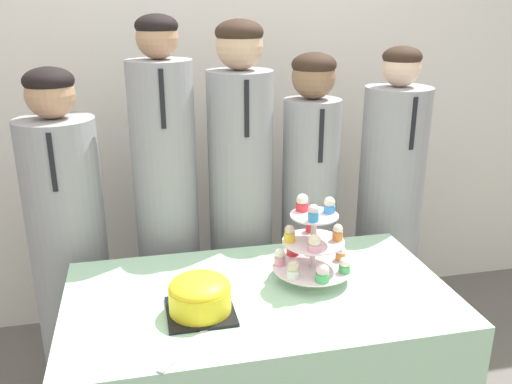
{
  "coord_description": "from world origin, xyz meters",
  "views": [
    {
      "loc": [
        -0.36,
        -1.21,
        1.64
      ],
      "look_at": [
        -0.0,
        0.4,
        1.07
      ],
      "focal_mm": 38.0,
      "sensor_mm": 36.0,
      "label": 1
    }
  ],
  "objects_px": {
    "cupcake_stand": "(312,245)",
    "student_0": "(70,251)",
    "student_1": "(168,221)",
    "student_2": "(241,215)",
    "cake_knife": "(181,353)",
    "student_3": "(309,221)",
    "round_cake": "(200,295)",
    "student_4": "(388,218)"
  },
  "relations": [
    {
      "from": "cupcake_stand",
      "to": "student_0",
      "type": "relative_size",
      "value": 0.21
    },
    {
      "from": "student_1",
      "to": "student_2",
      "type": "height_order",
      "value": "student_1"
    },
    {
      "from": "cake_knife",
      "to": "cupcake_stand",
      "type": "xyz_separation_m",
      "value": [
        0.49,
        0.34,
        0.13
      ]
    },
    {
      "from": "cupcake_stand",
      "to": "student_3",
      "type": "height_order",
      "value": "student_3"
    },
    {
      "from": "cake_knife",
      "to": "student_2",
      "type": "bearing_deg",
      "value": 18.28
    },
    {
      "from": "student_1",
      "to": "student_2",
      "type": "relative_size",
      "value": 1.01
    },
    {
      "from": "cake_knife",
      "to": "student_2",
      "type": "xyz_separation_m",
      "value": [
        0.34,
        0.86,
        0.05
      ]
    },
    {
      "from": "round_cake",
      "to": "student_2",
      "type": "bearing_deg",
      "value": 68.5
    },
    {
      "from": "student_2",
      "to": "student_4",
      "type": "bearing_deg",
      "value": -0.0
    },
    {
      "from": "student_0",
      "to": "round_cake",
      "type": "bearing_deg",
      "value": -54.94
    },
    {
      "from": "student_2",
      "to": "student_3",
      "type": "height_order",
      "value": "student_2"
    },
    {
      "from": "cake_knife",
      "to": "student_1",
      "type": "height_order",
      "value": "student_1"
    },
    {
      "from": "student_0",
      "to": "student_2",
      "type": "distance_m",
      "value": 0.73
    },
    {
      "from": "student_1",
      "to": "student_3",
      "type": "xyz_separation_m",
      "value": [
        0.63,
        -0.0,
        -0.06
      ]
    },
    {
      "from": "round_cake",
      "to": "student_3",
      "type": "bearing_deg",
      "value": 49.19
    },
    {
      "from": "cake_knife",
      "to": "student_1",
      "type": "xyz_separation_m",
      "value": [
        0.02,
        0.86,
        0.05
      ]
    },
    {
      "from": "student_3",
      "to": "cupcake_stand",
      "type": "bearing_deg",
      "value": -106.98
    },
    {
      "from": "student_2",
      "to": "student_4",
      "type": "relative_size",
      "value": 1.08
    },
    {
      "from": "student_1",
      "to": "student_3",
      "type": "distance_m",
      "value": 0.63
    },
    {
      "from": "student_3",
      "to": "student_4",
      "type": "height_order",
      "value": "student_4"
    },
    {
      "from": "cake_knife",
      "to": "student_4",
      "type": "distance_m",
      "value": 1.35
    },
    {
      "from": "student_0",
      "to": "student_2",
      "type": "bearing_deg",
      "value": 0.0
    },
    {
      "from": "student_2",
      "to": "student_1",
      "type": "bearing_deg",
      "value": -180.0
    },
    {
      "from": "round_cake",
      "to": "student_1",
      "type": "bearing_deg",
      "value": 94.86
    },
    {
      "from": "round_cake",
      "to": "student_2",
      "type": "height_order",
      "value": "student_2"
    },
    {
      "from": "round_cake",
      "to": "cake_knife",
      "type": "xyz_separation_m",
      "value": [
        -0.08,
        -0.2,
        -0.06
      ]
    },
    {
      "from": "student_2",
      "to": "student_4",
      "type": "xyz_separation_m",
      "value": [
        0.7,
        -0.0,
        -0.07
      ]
    },
    {
      "from": "round_cake",
      "to": "student_0",
      "type": "xyz_separation_m",
      "value": [
        -0.46,
        0.66,
        -0.11
      ]
    },
    {
      "from": "cupcake_stand",
      "to": "student_4",
      "type": "relative_size",
      "value": 0.21
    },
    {
      "from": "student_3",
      "to": "student_2",
      "type": "bearing_deg",
      "value": 180.0
    },
    {
      "from": "student_1",
      "to": "student_2",
      "type": "xyz_separation_m",
      "value": [
        0.32,
        0.0,
        -0.0
      ]
    },
    {
      "from": "student_2",
      "to": "student_3",
      "type": "xyz_separation_m",
      "value": [
        0.31,
        -0.0,
        -0.05
      ]
    },
    {
      "from": "round_cake",
      "to": "student_1",
      "type": "height_order",
      "value": "student_1"
    },
    {
      "from": "round_cake",
      "to": "student_2",
      "type": "relative_size",
      "value": 0.13
    },
    {
      "from": "cake_knife",
      "to": "round_cake",
      "type": "bearing_deg",
      "value": 18.0
    },
    {
      "from": "student_4",
      "to": "student_0",
      "type": "bearing_deg",
      "value": 180.0
    },
    {
      "from": "cupcake_stand",
      "to": "student_3",
      "type": "bearing_deg",
      "value": 73.02
    },
    {
      "from": "student_0",
      "to": "student_2",
      "type": "height_order",
      "value": "student_2"
    },
    {
      "from": "round_cake",
      "to": "cupcake_stand",
      "type": "relative_size",
      "value": 0.69
    },
    {
      "from": "cake_knife",
      "to": "cupcake_stand",
      "type": "distance_m",
      "value": 0.61
    },
    {
      "from": "student_0",
      "to": "student_4",
      "type": "xyz_separation_m",
      "value": [
        1.42,
        -0.0,
        0.02
      ]
    },
    {
      "from": "student_0",
      "to": "student_3",
      "type": "bearing_deg",
      "value": -0.0
    }
  ]
}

